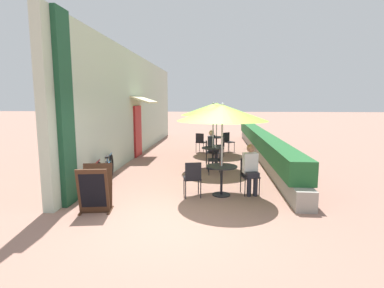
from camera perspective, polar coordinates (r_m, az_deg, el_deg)
The scene contains 24 objects.
ground_plane at distance 6.14m, azimuth -4.05°, elevation -13.70°, with size 120.00×120.00×0.00m, color #936B5B.
cafe_facade_wall at distance 13.24m, azimuth -10.38°, elevation 7.18°, with size 0.98×14.57×4.20m.
planter_hedge at distance 13.07m, azimuth 12.87°, elevation 0.26°, with size 0.60×13.57×1.01m.
patio_table_near at distance 7.35m, azimuth 5.64°, elevation -5.75°, with size 0.76×0.76×0.73m.
patio_umbrella_near at distance 7.14m, azimuth 5.81°, elevation 5.93°, with size 2.16×2.16×2.25m.
cafe_chair_near_left at distance 7.61m, azimuth 10.82°, elevation -5.43°, with size 0.48×0.48×0.87m.
seated_patron_near_left at distance 7.47m, azimuth 11.13°, elevation -4.35°, with size 0.40×0.46×1.25m.
cafe_chair_near_right at distance 7.15m, azimuth 0.12°, elevation -6.18°, with size 0.48×0.48×0.87m.
coffee_cup_near at distance 7.39m, azimuth 5.63°, elevation -3.67°, with size 0.07×0.07×0.09m.
patio_table_mid at distance 10.17m, azimuth 3.98°, elevation -1.83°, with size 0.76×0.76×0.73m.
patio_umbrella_mid at distance 10.02m, azimuth 4.07°, elevation 6.58°, with size 2.16×2.16×2.25m.
cafe_chair_mid_left at distance 9.47m, azimuth 4.75°, elevation -2.63°, with size 0.43×0.43×0.87m.
cafe_chair_mid_right at distance 10.88m, azimuth 3.31°, elevation -1.22°, with size 0.43×0.43×0.87m.
seated_patron_mid_right at distance 10.86m, azimuth 3.91°, elevation -0.33°, with size 0.43×0.36×1.25m.
coffee_cup_mid at distance 10.14m, azimuth 4.44°, elevation -0.44°, with size 0.07×0.07×0.09m.
patio_table_far at distance 13.20m, azimuth 4.66°, elevation 0.47°, with size 0.76×0.76×0.73m.
patio_umbrella_far at distance 13.09m, azimuth 4.73°, elevation 6.94°, with size 2.16×2.16×2.25m.
cafe_chair_far_left at distance 13.72m, azimuth 6.81°, elevation 0.69°, with size 0.56×0.56×0.87m.
cafe_chair_far_right at distance 13.41m, azimuth 1.67°, elevation 0.57°, with size 0.52×0.52×0.87m.
cafe_chair_far_back at distance 12.51m, azimuth 5.50°, elevation -0.01°, with size 0.46×0.46×0.87m.
coffee_cup_far at distance 13.15m, azimuth 4.29°, elevation 1.54°, with size 0.07×0.07×0.09m.
bicycle_leaning at distance 8.04m, azimuth -18.14°, elevation -6.20°, with size 0.33×1.67×0.76m.
bicycle_second at distance 9.00m, azimuth -15.52°, elevation -4.53°, with size 0.43×1.66×0.77m.
menu_board at distance 6.60m, azimuth -17.92°, elevation -8.16°, with size 0.71×0.72×0.97m.
Camera 1 is at (0.89, -5.63, 2.29)m, focal length 28.00 mm.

